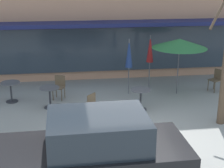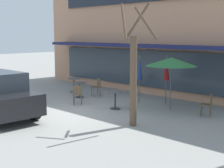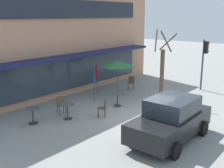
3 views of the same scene
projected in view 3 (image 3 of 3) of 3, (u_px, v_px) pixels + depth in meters
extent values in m
plane|color=gray|center=(142.00, 119.00, 13.83)|extent=(80.00, 80.00, 0.00)
cube|color=tan|center=(22.00, 34.00, 19.18)|extent=(18.07, 8.00, 7.38)
cube|color=#191E4C|center=(67.00, 57.00, 16.61)|extent=(15.36, 1.10, 0.16)
cube|color=#1E232D|center=(59.00, 9.00, 16.25)|extent=(14.45, 0.10, 1.10)
cube|color=#2D3842|center=(62.00, 76.00, 17.21)|extent=(14.45, 0.10, 1.90)
cylinder|color=#333338|center=(117.00, 106.00, 15.75)|extent=(0.44, 0.44, 0.03)
cylinder|color=#333338|center=(117.00, 100.00, 15.66)|extent=(0.07, 0.07, 0.70)
cylinder|color=#4C4C51|center=(117.00, 93.00, 15.57)|extent=(0.70, 0.70, 0.03)
cylinder|color=#333338|center=(68.00, 119.00, 13.80)|extent=(0.44, 0.44, 0.03)
cylinder|color=#333338|center=(68.00, 112.00, 13.71)|extent=(0.07, 0.07, 0.70)
cylinder|color=#4C4C51|center=(67.00, 104.00, 13.62)|extent=(0.70, 0.70, 0.03)
cylinder|color=#333338|center=(33.00, 123.00, 13.21)|extent=(0.44, 0.44, 0.03)
cylinder|color=#333338|center=(33.00, 116.00, 13.12)|extent=(0.07, 0.07, 0.70)
cylinder|color=#4C4C51|center=(32.00, 109.00, 13.04)|extent=(0.70, 0.70, 0.03)
cylinder|color=#4C4C51|center=(97.00, 78.00, 17.61)|extent=(0.04, 0.04, 2.20)
cone|color=maroon|center=(97.00, 70.00, 17.47)|extent=(0.28, 0.28, 1.10)
cylinder|color=#4C4C51|center=(117.00, 78.00, 17.71)|extent=(0.04, 0.04, 2.20)
cone|color=#286B38|center=(117.00, 64.00, 17.49)|extent=(2.10, 2.10, 0.35)
cylinder|color=#4C4C51|center=(94.00, 83.00, 16.44)|extent=(0.04, 0.04, 2.20)
cone|color=navy|center=(94.00, 74.00, 16.31)|extent=(0.28, 0.28, 1.10)
cylinder|color=brown|center=(98.00, 114.00, 13.79)|extent=(0.04, 0.04, 0.45)
cylinder|color=brown|center=(98.00, 112.00, 14.12)|extent=(0.04, 0.04, 0.45)
cylinder|color=brown|center=(105.00, 114.00, 13.84)|extent=(0.04, 0.04, 0.45)
cylinder|color=brown|center=(105.00, 112.00, 14.16)|extent=(0.04, 0.04, 0.45)
cube|color=brown|center=(102.00, 108.00, 13.92)|extent=(0.56, 0.56, 0.04)
cube|color=brown|center=(105.00, 104.00, 13.89)|extent=(0.30, 0.32, 0.40)
cylinder|color=brown|center=(66.00, 110.00, 14.42)|extent=(0.04, 0.04, 0.45)
cylinder|color=brown|center=(59.00, 111.00, 14.25)|extent=(0.04, 0.04, 0.45)
cylinder|color=brown|center=(63.00, 108.00, 14.70)|extent=(0.04, 0.04, 0.45)
cylinder|color=brown|center=(57.00, 109.00, 14.54)|extent=(0.04, 0.04, 0.45)
cube|color=brown|center=(61.00, 105.00, 14.42)|extent=(0.51, 0.51, 0.04)
cube|color=brown|center=(60.00, 100.00, 14.52)|extent=(0.39, 0.17, 0.40)
cylinder|color=brown|center=(133.00, 87.00, 18.97)|extent=(0.04, 0.04, 0.45)
cylinder|color=brown|center=(128.00, 87.00, 19.06)|extent=(0.04, 0.04, 0.45)
cylinder|color=brown|center=(134.00, 86.00, 19.29)|extent=(0.04, 0.04, 0.45)
cylinder|color=brown|center=(129.00, 86.00, 19.37)|extent=(0.04, 0.04, 0.45)
cube|color=brown|center=(131.00, 83.00, 19.11)|extent=(0.53, 0.53, 0.04)
cube|color=brown|center=(132.00, 79.00, 19.23)|extent=(0.20, 0.38, 0.40)
cube|color=black|center=(170.00, 124.00, 11.34)|extent=(4.23, 1.88, 0.76)
cube|color=#232B33|center=(173.00, 106.00, 11.28)|extent=(2.13, 1.64, 0.68)
cylinder|color=black|center=(175.00, 151.00, 9.90)|extent=(0.64, 0.23, 0.64)
cylinder|color=black|center=(133.00, 137.00, 11.00)|extent=(0.64, 0.23, 0.64)
cylinder|color=black|center=(203.00, 128.00, 11.87)|extent=(0.64, 0.23, 0.64)
cylinder|color=black|center=(165.00, 118.00, 12.96)|extent=(0.64, 0.23, 0.64)
cylinder|color=brown|center=(162.00, 76.00, 16.20)|extent=(0.24, 0.24, 3.08)
cylinder|color=brown|center=(168.00, 42.00, 16.13)|extent=(0.10, 1.12, 1.04)
cylinder|color=brown|center=(156.00, 40.00, 15.81)|extent=(0.82, 0.46, 1.24)
cylinder|color=brown|center=(166.00, 41.00, 15.40)|extent=(0.67, 0.49, 1.20)
cylinder|color=#47474C|center=(202.00, 65.00, 18.81)|extent=(0.12, 0.12, 3.40)
cube|color=black|center=(206.00, 47.00, 18.41)|extent=(0.26, 0.20, 0.80)
sphere|color=red|center=(209.00, 43.00, 18.27)|extent=(0.13, 0.13, 0.13)
sphere|color=gold|center=(208.00, 47.00, 18.33)|extent=(0.13, 0.13, 0.13)
sphere|color=green|center=(208.00, 51.00, 18.39)|extent=(0.13, 0.13, 0.13)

